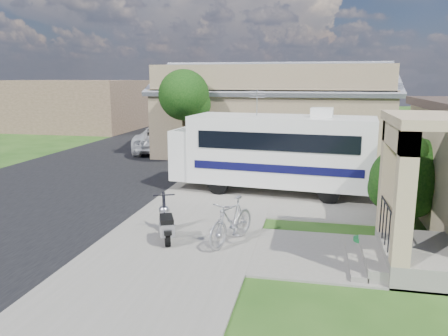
% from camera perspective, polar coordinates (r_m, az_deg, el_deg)
% --- Properties ---
extents(ground, '(120.00, 120.00, 0.00)m').
position_cam_1_polar(ground, '(11.97, -0.11, -8.58)').
color(ground, '#1C4111').
extents(street_slab, '(9.00, 80.00, 0.02)m').
position_cam_1_polar(street_slab, '(23.54, -13.05, 1.22)').
color(street_slab, black).
rests_on(street_slab, ground).
extents(sidewalk_slab, '(4.00, 80.00, 0.06)m').
position_cam_1_polar(sidewalk_slab, '(21.65, 2.78, 0.67)').
color(sidewalk_slab, slate).
rests_on(sidewalk_slab, ground).
extents(driveway_slab, '(7.00, 6.00, 0.05)m').
position_cam_1_polar(driveway_slab, '(16.05, 8.50, -3.35)').
color(driveway_slab, slate).
rests_on(driveway_slab, ground).
extents(walk_slab, '(4.00, 3.00, 0.05)m').
position_cam_1_polar(walk_slab, '(10.83, 14.77, -11.09)').
color(walk_slab, slate).
rests_on(walk_slab, ground).
extents(warehouse, '(12.50, 8.40, 5.04)m').
position_cam_1_polar(warehouse, '(25.16, 6.53, 6.64)').
color(warehouse, '#806B50').
rests_on(warehouse, ground).
extents(distant_bldg_far, '(10.00, 8.00, 4.00)m').
position_cam_1_polar(distant_bldg_far, '(38.30, -18.68, 7.81)').
color(distant_bldg_far, brown).
rests_on(distant_bldg_far, ground).
extents(distant_bldg_near, '(8.00, 7.00, 3.20)m').
position_cam_1_polar(distant_bldg_near, '(48.28, -9.32, 8.44)').
color(distant_bldg_near, '#806B50').
rests_on(distant_bldg_near, ground).
extents(street_tree_a, '(2.44, 2.40, 4.58)m').
position_cam_1_polar(street_tree_a, '(20.95, -4.96, 9.15)').
color(street_tree_a, black).
rests_on(street_tree_a, ground).
extents(street_tree_b, '(2.44, 2.40, 4.73)m').
position_cam_1_polar(street_tree_b, '(30.65, 0.50, 10.22)').
color(street_tree_b, black).
rests_on(street_tree_b, ground).
extents(street_tree_c, '(2.44, 2.40, 4.42)m').
position_cam_1_polar(street_tree_c, '(39.52, 3.11, 10.10)').
color(street_tree_c, black).
rests_on(street_tree_c, ground).
extents(motorhome, '(7.39, 2.94, 3.70)m').
position_cam_1_polar(motorhome, '(15.96, 6.50, 2.36)').
color(motorhome, silver).
rests_on(motorhome, ground).
extents(shrub, '(2.17, 2.07, 2.66)m').
position_cam_1_polar(shrub, '(13.54, 22.76, -1.12)').
color(shrub, black).
rests_on(shrub, ground).
extents(scooter, '(0.90, 1.57, 1.09)m').
position_cam_1_polar(scooter, '(11.34, -7.59, -7.25)').
color(scooter, black).
rests_on(scooter, ground).
extents(bicycle, '(1.21, 1.98, 1.15)m').
position_cam_1_polar(bicycle, '(11.01, 0.98, -7.23)').
color(bicycle, '#A5A4AC').
rests_on(bicycle, ground).
extents(pickup_truck, '(3.44, 5.88, 1.54)m').
position_cam_1_polar(pickup_truck, '(25.49, -8.02, 3.91)').
color(pickup_truck, white).
rests_on(pickup_truck, ground).
extents(van, '(3.17, 6.79, 1.92)m').
position_cam_1_polar(van, '(32.66, -3.71, 6.00)').
color(van, white).
rests_on(van, ground).
extents(garden_hose, '(0.46, 0.46, 0.20)m').
position_cam_1_polar(garden_hose, '(11.57, 17.63, -9.33)').
color(garden_hose, '#14652D').
rests_on(garden_hose, ground).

